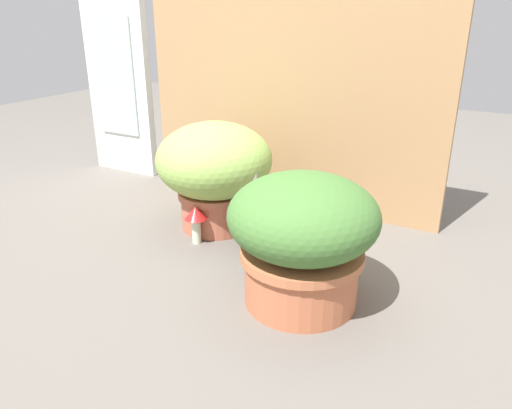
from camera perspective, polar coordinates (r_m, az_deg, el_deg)
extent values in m
plane|color=#625C55|center=(1.68, -5.58, -5.28)|extent=(6.00, 6.00, 0.00)
cube|color=tan|center=(1.96, 3.67, 12.85)|extent=(1.25, 0.03, 0.91)
cube|color=white|center=(2.48, -15.57, 13.16)|extent=(0.36, 0.04, 0.84)
cube|color=silver|center=(2.45, -16.08, 14.03)|extent=(0.23, 0.01, 0.54)
cylinder|color=#B96449|center=(1.82, -4.69, -0.45)|extent=(0.25, 0.25, 0.15)
cylinder|color=#B3654A|center=(1.80, -4.75, 1.33)|extent=(0.27, 0.27, 0.02)
ellipsoid|color=#8EB654|center=(1.76, -4.88, 5.18)|extent=(0.41, 0.41, 0.27)
cylinder|color=#BD6844|center=(1.37, 5.25, -8.23)|extent=(0.31, 0.31, 0.16)
cylinder|color=#BD6D46|center=(1.34, 5.34, -5.75)|extent=(0.34, 0.34, 0.02)
ellipsoid|color=#447132|center=(1.29, 5.52, -1.35)|extent=(0.40, 0.40, 0.22)
ellipsoid|color=#665A55|center=(1.64, 0.88, -1.65)|extent=(0.28, 0.31, 0.22)
ellipsoid|color=gray|center=(1.55, 1.11, -3.46)|extent=(0.12, 0.11, 0.11)
sphere|color=#665A55|center=(1.49, 1.18, 0.71)|extent=(0.15, 0.15, 0.11)
cone|color=#665A55|center=(1.47, 2.37, 2.95)|extent=(0.05, 0.05, 0.04)
cone|color=#665A55|center=(1.47, 0.02, 2.92)|extent=(0.05, 0.05, 0.04)
cylinder|color=#665A55|center=(1.78, 1.98, -2.70)|extent=(0.13, 0.17, 0.07)
cylinder|color=silver|center=(1.71, -6.93, -3.03)|extent=(0.03, 0.03, 0.09)
cone|color=red|center=(1.69, -7.04, -0.96)|extent=(0.08, 0.08, 0.04)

